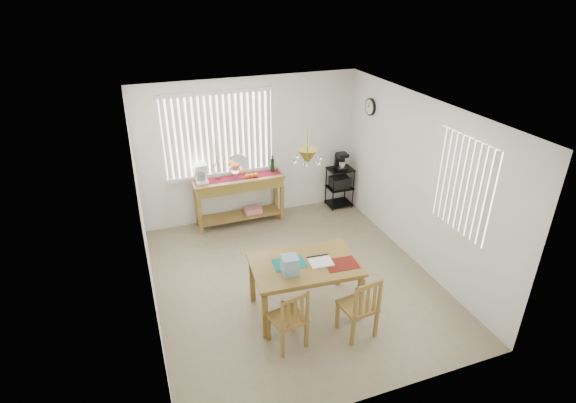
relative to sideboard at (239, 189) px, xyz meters
name	(u,v)px	position (x,y,z in m)	size (l,w,h in m)	color
ground	(294,280)	(0.30, -2.00, -0.69)	(4.00, 4.50, 0.01)	gray
room_shell	(295,177)	(0.30, -1.99, 1.01)	(4.20, 4.70, 2.70)	white
sideboard	(239,189)	(0.00, 0.00, 0.00)	(1.61, 0.45, 0.91)	olive
sideboard_items	(223,172)	(-0.27, 0.01, 0.37)	(1.53, 0.38, 0.70)	maroon
wire_cart	(340,184)	(2.00, 0.00, -0.20)	(0.47, 0.37, 0.79)	black
cart_items	(341,161)	(2.00, 0.01, 0.26)	(0.19, 0.22, 0.33)	black
dining_table	(305,269)	(0.20, -2.65, -0.02)	(1.46, 1.00, 0.75)	olive
table_items	(298,264)	(0.06, -2.76, 0.16)	(1.07, 0.58, 0.24)	#147572
chair_left	(289,319)	(-0.23, -3.22, -0.26)	(0.46, 0.46, 0.85)	olive
chair_right	(360,307)	(0.66, -3.34, -0.25)	(0.45, 0.45, 0.88)	olive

